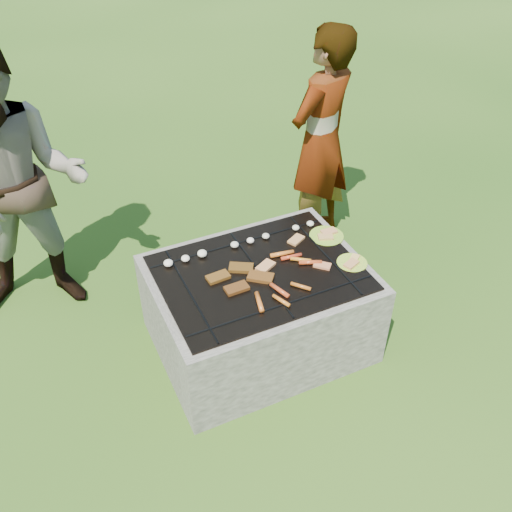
# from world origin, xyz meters

# --- Properties ---
(lawn) EXTENTS (60.00, 60.00, 0.00)m
(lawn) POSITION_xyz_m (0.00, 0.00, 0.00)
(lawn) COLOR #1D4411
(lawn) RESTS_ON ground
(fire_pit) EXTENTS (1.30, 1.00, 0.62)m
(fire_pit) POSITION_xyz_m (0.00, 0.00, 0.28)
(fire_pit) COLOR gray
(fire_pit) RESTS_ON ground
(mushrooms) EXTENTS (1.05, 0.06, 0.04)m
(mushrooms) POSITION_xyz_m (-0.07, 0.29, 0.63)
(mushrooms) COLOR white
(mushrooms) RESTS_ON fire_pit
(pork_slabs) EXTENTS (0.39, 0.28, 0.02)m
(pork_slabs) POSITION_xyz_m (-0.13, -0.01, 0.62)
(pork_slabs) COLOR #905B1A
(pork_slabs) RESTS_ON fire_pit
(sausages) EXTENTS (0.54, 0.47, 0.03)m
(sausages) POSITION_xyz_m (0.13, -0.11, 0.63)
(sausages) COLOR orange
(sausages) RESTS_ON fire_pit
(bread_on_grate) EXTENTS (0.45, 0.41, 0.02)m
(bread_on_grate) POSITION_xyz_m (0.24, 0.04, 0.62)
(bread_on_grate) COLOR tan
(bread_on_grate) RESTS_ON fire_pit
(plate_far) EXTENTS (0.26, 0.26, 0.03)m
(plate_far) POSITION_xyz_m (0.56, 0.15, 0.61)
(plate_far) COLOR #A8C930
(plate_far) RESTS_ON fire_pit
(plate_near) EXTENTS (0.23, 0.23, 0.03)m
(plate_near) POSITION_xyz_m (0.56, -0.16, 0.61)
(plate_near) COLOR yellow
(plate_near) RESTS_ON fire_pit
(cook) EXTENTS (0.74, 0.63, 1.72)m
(cook) POSITION_xyz_m (0.96, 0.94, 0.86)
(cook) COLOR gray
(cook) RESTS_ON ground
(bystander) EXTENTS (1.07, 0.93, 1.90)m
(bystander) POSITION_xyz_m (-1.20, 1.02, 0.95)
(bystander) COLOR gray
(bystander) RESTS_ON ground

